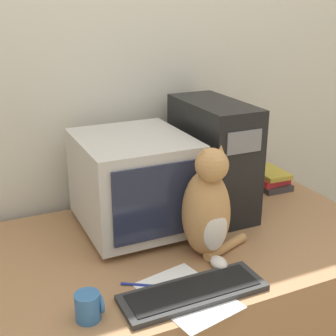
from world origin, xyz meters
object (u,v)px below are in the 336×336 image
(book_stack, at_px, (269,179))
(pen, at_px, (142,285))
(cat, at_px, (208,210))
(computer_tower, at_px, (213,157))
(keyboard, at_px, (193,292))
(mug, at_px, (89,306))
(crt_monitor, at_px, (134,182))

(book_stack, bearing_deg, pen, -149.39)
(cat, bearing_deg, pen, -160.39)
(book_stack, height_order, pen, book_stack)
(computer_tower, height_order, pen, computer_tower)
(keyboard, height_order, cat, cat)
(computer_tower, xyz_separation_m, book_stack, (0.37, 0.10, -0.19))
(computer_tower, relative_size, mug, 5.64)
(keyboard, relative_size, book_stack, 2.17)
(computer_tower, distance_m, pen, 0.66)
(crt_monitor, xyz_separation_m, cat, (0.15, -0.30, -0.02))
(mug, bearing_deg, crt_monitor, 55.57)
(mug, bearing_deg, keyboard, -4.58)
(book_stack, height_order, mug, same)
(cat, bearing_deg, computer_tower, 60.32)
(computer_tower, relative_size, cat, 1.14)
(keyboard, distance_m, mug, 0.32)
(crt_monitor, relative_size, mug, 5.52)
(computer_tower, relative_size, pen, 3.91)
(pen, bearing_deg, book_stack, 30.61)
(crt_monitor, distance_m, cat, 0.33)
(cat, xyz_separation_m, mug, (-0.47, -0.17, -0.13))
(keyboard, bearing_deg, cat, 51.38)
(crt_monitor, xyz_separation_m, keyboard, (-0.00, -0.49, -0.18))
(crt_monitor, distance_m, keyboard, 0.52)
(pen, bearing_deg, mug, -156.78)
(computer_tower, bearing_deg, cat, -122.29)
(book_stack, relative_size, mug, 2.54)
(cat, height_order, pen, cat)
(cat, height_order, mug, cat)
(book_stack, xyz_separation_m, mug, (-1.04, -0.59, 0.00))
(pen, distance_m, mug, 0.21)
(book_stack, bearing_deg, keyboard, -139.96)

